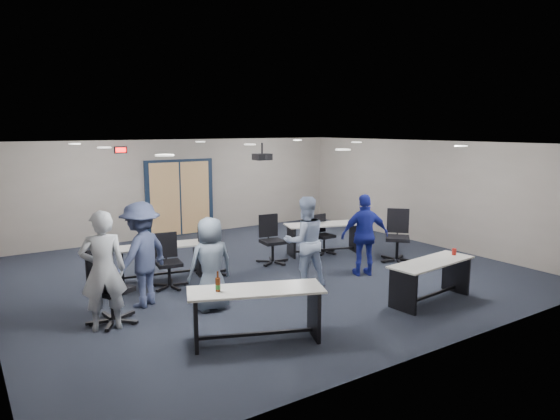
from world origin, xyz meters
TOP-DOWN VIEW (x-y plane):
  - floor at (0.00, 0.00)m, footprint 10.00×10.00m
  - back_wall at (0.00, 4.50)m, footprint 10.00×0.04m
  - front_wall at (0.00, -4.50)m, footprint 10.00×0.04m
  - right_wall at (5.00, 0.00)m, footprint 0.04×9.00m
  - ceiling at (0.00, 0.00)m, footprint 10.00×9.00m
  - double_door at (0.00, 4.46)m, footprint 2.00×0.07m
  - exit_sign at (-1.60, 4.44)m, footprint 0.32×0.07m
  - ceiling_projector at (0.30, 0.50)m, footprint 0.35×0.32m
  - ceiling_can_lights at (0.00, 0.25)m, footprint 6.24×5.74m
  - table_front_left at (-1.88, -2.88)m, footprint 2.01×1.31m
  - table_front_right at (1.55, -3.13)m, footprint 1.83×0.77m
  - table_back_left at (-1.96, 0.77)m, footprint 1.77×0.86m
  - table_back_right at (2.04, 0.53)m, footprint 1.94×1.13m
  - chair_back_a at (-2.02, 0.11)m, footprint 0.73×0.73m
  - chair_back_b at (-0.94, 0.44)m, footprint 0.70×0.70m
  - chair_back_c at (0.55, 0.48)m, footprint 0.76×0.76m
  - chair_back_d at (2.08, 0.56)m, footprint 0.62×0.62m
  - chair_loose_left at (-3.40, -1.07)m, footprint 0.98×0.98m
  - chair_loose_right at (3.00, -0.95)m, footprint 1.06×1.06m
  - person_gray at (-3.56, -1.25)m, footprint 0.74×0.56m
  - person_plaid at (-1.86, -1.38)m, footprint 0.78×0.52m
  - person_lightblue at (0.23, -1.18)m, footprint 0.97×0.84m
  - person_navy at (1.66, -1.31)m, footprint 1.07×0.78m
  - person_back at (-2.75, -0.55)m, footprint 1.34×1.17m

SIDE VIEW (x-z plane):
  - floor at x=0.00m, z-range 0.00..0.00m
  - chair_back_d at x=2.08m, z-range 0.00..0.94m
  - table_back_left at x=-1.96m, z-range 0.13..0.82m
  - table_front_right at x=1.55m, z-range 0.08..0.92m
  - chair_back_b at x=-0.94m, z-range 0.00..1.00m
  - table_back_right at x=2.04m, z-range 0.14..0.88m
  - chair_back_a at x=-2.02m, z-range 0.00..1.03m
  - table_front_left at x=-1.88m, z-range 0.01..1.07m
  - chair_back_c at x=0.55m, z-range 0.00..1.09m
  - chair_loose_left at x=-3.40m, z-range 0.00..1.18m
  - chair_loose_right at x=3.00m, z-range 0.00..1.19m
  - person_plaid at x=-1.86m, z-range 0.00..1.58m
  - person_navy at x=1.66m, z-range 0.00..1.69m
  - person_lightblue at x=0.23m, z-range 0.00..1.74m
  - person_back at x=-2.75m, z-range 0.00..1.80m
  - person_gray at x=-3.56m, z-range 0.00..1.83m
  - double_door at x=0.00m, z-range -0.05..2.15m
  - back_wall at x=0.00m, z-range 0.00..2.70m
  - front_wall at x=0.00m, z-range 0.00..2.70m
  - right_wall at x=5.00m, z-range 0.00..2.70m
  - ceiling_projector at x=0.30m, z-range 2.22..2.59m
  - exit_sign at x=-1.60m, z-range 2.36..2.54m
  - ceiling_can_lights at x=0.00m, z-range 2.66..2.68m
  - ceiling at x=0.00m, z-range 2.68..2.72m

